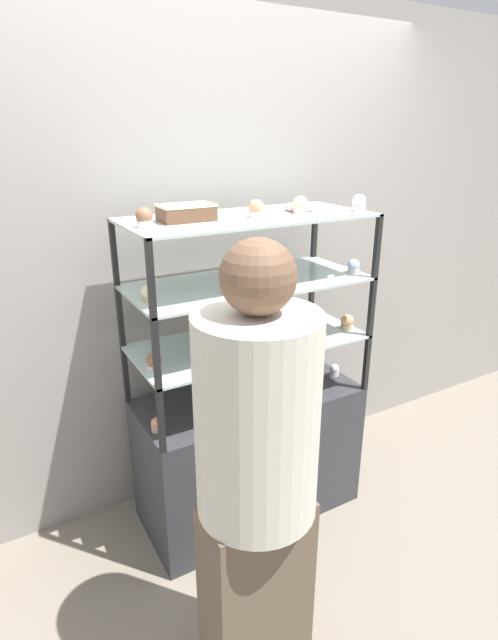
% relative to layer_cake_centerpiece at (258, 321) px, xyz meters
% --- Properties ---
extents(ground_plane, '(20.00, 20.00, 0.00)m').
position_rel_layer_cake_centerpiece_xyz_m(ground_plane, '(-0.10, -0.08, -1.04)').
color(ground_plane, gray).
extents(back_wall, '(8.00, 0.05, 2.60)m').
position_rel_layer_cake_centerpiece_xyz_m(back_wall, '(-0.10, 0.31, 0.26)').
color(back_wall, gray).
rests_on(back_wall, ground_plane).
extents(display_base, '(1.12, 0.51, 0.69)m').
position_rel_layer_cake_centerpiece_xyz_m(display_base, '(-0.10, -0.08, -0.70)').
color(display_base, '#333338').
rests_on(display_base, ground_plane).
extents(display_riser_lower, '(1.12, 0.51, 0.30)m').
position_rel_layer_cake_centerpiece_xyz_m(display_riser_lower, '(-0.10, -0.08, -0.07)').
color(display_riser_lower, black).
rests_on(display_riser_lower, display_base).
extents(display_riser_middle, '(1.12, 0.51, 0.30)m').
position_rel_layer_cake_centerpiece_xyz_m(display_riser_middle, '(-0.10, -0.08, 0.23)').
color(display_riser_middle, black).
rests_on(display_riser_middle, display_riser_lower).
extents(display_riser_upper, '(1.12, 0.51, 0.30)m').
position_rel_layer_cake_centerpiece_xyz_m(display_riser_upper, '(-0.10, -0.08, 0.52)').
color(display_riser_upper, black).
rests_on(display_riser_upper, display_riser_middle).
extents(layer_cake_centerpiece, '(0.18, 0.18, 0.10)m').
position_rel_layer_cake_centerpiece_xyz_m(layer_cake_centerpiece, '(0.00, 0.00, 0.00)').
color(layer_cake_centerpiece, '#C66660').
rests_on(layer_cake_centerpiece, display_riser_lower).
extents(sheet_cake_frosted, '(0.23, 0.13, 0.07)m').
position_rel_layer_cake_centerpiece_xyz_m(sheet_cake_frosted, '(-0.40, -0.08, 0.58)').
color(sheet_cake_frosted, brown).
rests_on(sheet_cake_frosted, display_riser_upper).
extents(cupcake_0, '(0.05, 0.05, 0.07)m').
position_rel_layer_cake_centerpiece_xyz_m(cupcake_0, '(-0.62, -0.16, -0.32)').
color(cupcake_0, '#CCB28C').
rests_on(cupcake_0, display_base).
extents(cupcake_1, '(0.05, 0.05, 0.07)m').
position_rel_layer_cake_centerpiece_xyz_m(cupcake_1, '(-0.37, -0.21, -0.32)').
color(cupcake_1, '#CCB28C').
rests_on(cupcake_1, display_base).
extents(cupcake_2, '(0.05, 0.05, 0.07)m').
position_rel_layer_cake_centerpiece_xyz_m(cupcake_2, '(-0.10, -0.22, -0.32)').
color(cupcake_2, beige).
rests_on(cupcake_2, display_base).
extents(cupcake_3, '(0.05, 0.05, 0.07)m').
position_rel_layer_cake_centerpiece_xyz_m(cupcake_3, '(0.16, -0.14, -0.32)').
color(cupcake_3, beige).
rests_on(cupcake_3, display_base).
extents(cupcake_4, '(0.05, 0.05, 0.07)m').
position_rel_layer_cake_centerpiece_xyz_m(cupcake_4, '(0.40, -0.13, -0.32)').
color(cupcake_4, white).
rests_on(cupcake_4, display_base).
extents(price_tag_0, '(0.04, 0.00, 0.04)m').
position_rel_layer_cake_centerpiece_xyz_m(price_tag_0, '(-0.13, -0.32, -0.33)').
color(price_tag_0, white).
rests_on(price_tag_0, display_base).
extents(cupcake_5, '(0.07, 0.07, 0.08)m').
position_rel_layer_cake_centerpiece_xyz_m(cupcake_5, '(-0.61, -0.16, -0.02)').
color(cupcake_5, beige).
rests_on(cupcake_5, display_riser_lower).
extents(cupcake_6, '(0.07, 0.07, 0.08)m').
position_rel_layer_cake_centerpiece_xyz_m(cupcake_6, '(-0.34, -0.22, -0.02)').
color(cupcake_6, white).
rests_on(cupcake_6, display_riser_lower).
extents(cupcake_7, '(0.07, 0.07, 0.08)m').
position_rel_layer_cake_centerpiece_xyz_m(cupcake_7, '(0.15, -0.16, -0.02)').
color(cupcake_7, '#CCB28C').
rests_on(cupcake_7, display_riser_lower).
extents(cupcake_8, '(0.07, 0.07, 0.08)m').
position_rel_layer_cake_centerpiece_xyz_m(cupcake_8, '(0.41, -0.20, -0.02)').
color(cupcake_8, '#CCB28C').
rests_on(cupcake_8, display_riser_lower).
extents(price_tag_1, '(0.04, 0.00, 0.04)m').
position_rel_layer_cake_centerpiece_xyz_m(price_tag_1, '(0.20, -0.32, -0.03)').
color(price_tag_1, white).
rests_on(price_tag_1, display_riser_lower).
extents(cupcake_9, '(0.06, 0.06, 0.07)m').
position_rel_layer_cake_centerpiece_xyz_m(cupcake_9, '(-0.60, -0.13, 0.28)').
color(cupcake_9, '#CCB28C').
rests_on(cupcake_9, display_riser_middle).
extents(cupcake_10, '(0.06, 0.06, 0.07)m').
position_rel_layer_cake_centerpiece_xyz_m(cupcake_10, '(-0.28, -0.20, 0.28)').
color(cupcake_10, beige).
rests_on(cupcake_10, display_riser_middle).
extents(cupcake_11, '(0.06, 0.06, 0.07)m').
position_rel_layer_cake_centerpiece_xyz_m(cupcake_11, '(0.06, -0.17, 0.28)').
color(cupcake_11, beige).
rests_on(cupcake_11, display_riser_middle).
extents(cupcake_12, '(0.06, 0.06, 0.07)m').
position_rel_layer_cake_centerpiece_xyz_m(cupcake_12, '(0.41, -0.21, 0.28)').
color(cupcake_12, beige).
rests_on(cupcake_12, display_riser_middle).
extents(price_tag_2, '(0.04, 0.00, 0.04)m').
position_rel_layer_cake_centerpiece_xyz_m(price_tag_2, '(0.18, -0.32, 0.27)').
color(price_tag_2, white).
rests_on(price_tag_2, display_riser_middle).
extents(cupcake_13, '(0.07, 0.07, 0.08)m').
position_rel_layer_cake_centerpiece_xyz_m(cupcake_13, '(-0.60, -0.14, 0.58)').
color(cupcake_13, white).
rests_on(cupcake_13, display_riser_upper).
extents(cupcake_14, '(0.07, 0.07, 0.08)m').
position_rel_layer_cake_centerpiece_xyz_m(cupcake_14, '(-0.11, -0.15, 0.58)').
color(cupcake_14, white).
rests_on(cupcake_14, display_riser_upper).
extents(cupcake_15, '(0.07, 0.07, 0.08)m').
position_rel_layer_cake_centerpiece_xyz_m(cupcake_15, '(0.13, -0.14, 0.58)').
color(cupcake_15, beige).
rests_on(cupcake_15, display_riser_upper).
extents(cupcake_16, '(0.07, 0.07, 0.08)m').
position_rel_layer_cake_centerpiece_xyz_m(cupcake_16, '(0.41, -0.22, 0.58)').
color(cupcake_16, beige).
rests_on(cupcake_16, display_riser_upper).
extents(price_tag_3, '(0.04, 0.00, 0.04)m').
position_rel_layer_cake_centerpiece_xyz_m(price_tag_3, '(-0.18, -0.32, 0.56)').
color(price_tag_3, white).
rests_on(price_tag_3, display_riser_upper).
extents(donut_glazed, '(0.14, 0.14, 0.03)m').
position_rel_layer_cake_centerpiece_xyz_m(donut_glazed, '(0.18, -0.06, 0.56)').
color(donut_glazed, '#EFB2BC').
rests_on(donut_glazed, display_riser_upper).
extents(customer_figure, '(0.39, 0.39, 1.67)m').
position_rel_layer_cake_centerpiece_xyz_m(customer_figure, '(-0.52, -0.87, -0.15)').
color(customer_figure, brown).
rests_on(customer_figure, ground_plane).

